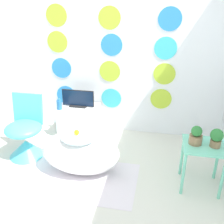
{
  "coord_description": "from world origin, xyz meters",
  "views": [
    {
      "loc": [
        0.74,
        -1.7,
        1.99
      ],
      "look_at": [
        0.21,
        0.92,
        0.76
      ],
      "focal_mm": 42.0,
      "sensor_mm": 36.0,
      "label": 1
    }
  ],
  "objects_px": {
    "bathtub": "(81,152)",
    "vase": "(59,105)",
    "potted_plant_right": "(216,137)",
    "potted_plant_left": "(196,136)",
    "chair": "(25,137)",
    "tv": "(78,99)"
  },
  "relations": [
    {
      "from": "potted_plant_left",
      "to": "potted_plant_right",
      "type": "distance_m",
      "value": 0.2
    },
    {
      "from": "chair",
      "to": "vase",
      "type": "distance_m",
      "value": 0.67
    },
    {
      "from": "bathtub",
      "to": "potted_plant_left",
      "type": "bearing_deg",
      "value": -0.13
    },
    {
      "from": "chair",
      "to": "tv",
      "type": "height_order",
      "value": "chair"
    },
    {
      "from": "potted_plant_right",
      "to": "potted_plant_left",
      "type": "bearing_deg",
      "value": 174.6
    },
    {
      "from": "chair",
      "to": "tv",
      "type": "bearing_deg",
      "value": 54.62
    },
    {
      "from": "chair",
      "to": "potted_plant_left",
      "type": "xyz_separation_m",
      "value": [
        2.09,
        -0.18,
        0.36
      ]
    },
    {
      "from": "bathtub",
      "to": "vase",
      "type": "height_order",
      "value": "vase"
    },
    {
      "from": "vase",
      "to": "chair",
      "type": "bearing_deg",
      "value": -115.79
    },
    {
      "from": "tv",
      "to": "potted_plant_left",
      "type": "xyz_separation_m",
      "value": [
        1.58,
        -0.89,
        0.07
      ]
    },
    {
      "from": "vase",
      "to": "tv",
      "type": "bearing_deg",
      "value": 32.86
    },
    {
      "from": "bathtub",
      "to": "potted_plant_right",
      "type": "distance_m",
      "value": 1.52
    },
    {
      "from": "tv",
      "to": "bathtub",
      "type": "bearing_deg",
      "value": -70.87
    },
    {
      "from": "bathtub",
      "to": "tv",
      "type": "bearing_deg",
      "value": 109.13
    },
    {
      "from": "potted_plant_right",
      "to": "bathtub",
      "type": "bearing_deg",
      "value": 179.16
    },
    {
      "from": "potted_plant_left",
      "to": "potted_plant_right",
      "type": "relative_size",
      "value": 1.02
    },
    {
      "from": "potted_plant_left",
      "to": "potted_plant_right",
      "type": "bearing_deg",
      "value": -5.4
    },
    {
      "from": "tv",
      "to": "potted_plant_left",
      "type": "relative_size",
      "value": 2.34
    },
    {
      "from": "chair",
      "to": "potted_plant_right",
      "type": "distance_m",
      "value": 2.32
    },
    {
      "from": "bathtub",
      "to": "chair",
      "type": "relative_size",
      "value": 1.16
    },
    {
      "from": "bathtub",
      "to": "chair",
      "type": "xyz_separation_m",
      "value": [
        -0.81,
        0.18,
        0.01
      ]
    },
    {
      "from": "tv",
      "to": "vase",
      "type": "bearing_deg",
      "value": -147.14
    }
  ]
}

